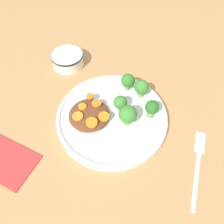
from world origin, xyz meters
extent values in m
plane|color=tan|center=(0.00, 0.00, 0.00)|extent=(4.00, 4.00, 0.00)
cylinder|color=white|center=(0.00, 0.00, 0.01)|extent=(0.28, 0.28, 0.02)
torus|color=white|center=(0.00, 0.00, 0.02)|extent=(0.28, 0.28, 0.01)
cylinder|color=white|center=(0.25, -0.05, 0.02)|extent=(0.10, 0.10, 0.04)
cylinder|color=#333338|center=(0.25, -0.05, 0.04)|extent=(0.10, 0.10, 0.01)
cylinder|color=white|center=(0.25, -0.05, 0.03)|extent=(0.08, 0.08, 0.01)
ellipsoid|color=brown|center=(0.04, 0.04, 0.03)|extent=(0.10, 0.10, 0.02)
cylinder|color=#759E51|center=(0.00, -0.03, 0.03)|extent=(0.01, 0.01, 0.02)
sphere|color=#3D8433|center=(0.00, -0.03, 0.05)|extent=(0.03, 0.03, 0.03)
cylinder|color=#759E51|center=(-0.07, -0.07, 0.03)|extent=(0.02, 0.02, 0.03)
sphere|color=#286B23|center=(-0.07, -0.07, 0.06)|extent=(0.03, 0.03, 0.03)
cylinder|color=#7FA85B|center=(-0.01, -0.10, 0.03)|extent=(0.02, 0.02, 0.02)
sphere|color=#3D8433|center=(-0.01, -0.10, 0.05)|extent=(0.04, 0.04, 0.04)
cylinder|color=#759E51|center=(-0.04, -0.01, 0.03)|extent=(0.02, 0.02, 0.02)
sphere|color=#3D8433|center=(-0.04, -0.01, 0.06)|extent=(0.04, 0.04, 0.04)
cylinder|color=#759E51|center=(0.03, -0.09, 0.03)|extent=(0.02, 0.02, 0.02)
sphere|color=#337A2D|center=(0.03, -0.09, 0.05)|extent=(0.04, 0.04, 0.04)
cylinder|color=orange|center=(0.01, 0.06, 0.05)|extent=(0.03, 0.03, 0.01)
cylinder|color=orange|center=(0.04, 0.01, 0.04)|extent=(0.02, 0.02, 0.01)
cylinder|color=orange|center=(0.00, 0.03, 0.04)|extent=(0.03, 0.03, 0.01)
cylinder|color=orange|center=(0.06, 0.04, 0.04)|extent=(0.02, 0.02, 0.00)
cylinder|color=orange|center=(0.04, 0.07, 0.04)|extent=(0.03, 0.03, 0.00)
cylinder|color=orange|center=(0.07, 0.01, 0.04)|extent=(0.02, 0.02, 0.01)
cube|color=silver|center=(-0.24, -0.02, 0.00)|extent=(0.07, 0.13, 0.01)
cube|color=silver|center=(-0.20, -0.11, 0.00)|extent=(0.05, 0.06, 0.01)
cube|color=#B73333|center=(0.09, 0.26, 0.00)|extent=(0.17, 0.14, 0.01)
camera|label=1|loc=(-0.22, 0.22, 0.48)|focal=35.00mm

